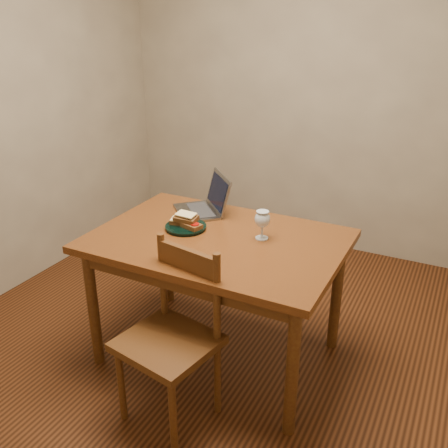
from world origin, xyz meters
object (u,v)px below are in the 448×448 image
at_px(table, 217,252).
at_px(plate, 186,227).
at_px(laptop, 207,202).
at_px(chair, 171,331).
at_px(milk_glass, 262,225).

height_order(table, plate, plate).
bearing_deg(laptop, table, -7.58).
height_order(plate, laptop, laptop).
bearing_deg(table, chair, -87.70).
height_order(chair, plate, chair).
relative_size(chair, milk_glass, 3.06).
bearing_deg(plate, milk_glass, 9.87).
bearing_deg(plate, table, -6.21).
height_order(chair, laptop, laptop).
height_order(table, milk_glass, milk_glass).
xyz_separation_m(plate, milk_glass, (0.42, 0.07, 0.07)).
height_order(milk_glass, laptop, laptop).
distance_m(chair, milk_glass, 0.71).
bearing_deg(table, plate, 173.79).
xyz_separation_m(table, plate, (-0.21, 0.02, 0.10)).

